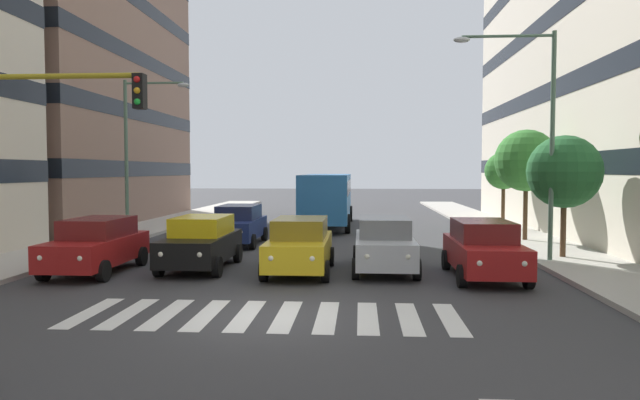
{
  "coord_description": "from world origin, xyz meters",
  "views": [
    {
      "loc": [
        -2.08,
        12.46,
        3.22
      ],
      "look_at": [
        -0.75,
        -6.33,
        2.26
      ],
      "focal_mm": 32.15,
      "sensor_mm": 36.0,
      "label": 1
    }
  ],
  "objects_px": {
    "car_2": "(300,245)",
    "street_tree_3": "(504,171)",
    "street_lamp_left": "(536,121)",
    "car_0": "(484,249)",
    "car_1": "(384,244)",
    "street_tree_1": "(564,172)",
    "street_lamp_right": "(137,141)",
    "bus_behind_traffic": "(328,194)",
    "car_4": "(97,245)",
    "car_row2_0": "(238,224)",
    "street_tree_2": "(526,161)",
    "car_3": "(201,242)"
  },
  "relations": [
    {
      "from": "street_lamp_left",
      "to": "car_0",
      "type": "bearing_deg",
      "value": 50.17
    },
    {
      "from": "car_3",
      "to": "car_0",
      "type": "bearing_deg",
      "value": 173.64
    },
    {
      "from": "car_0",
      "to": "bus_behind_traffic",
      "type": "xyz_separation_m",
      "value": [
        5.59,
        -15.68,
        0.97
      ]
    },
    {
      "from": "car_1",
      "to": "street_lamp_left",
      "type": "distance_m",
      "value": 6.82
    },
    {
      "from": "car_3",
      "to": "car_4",
      "type": "relative_size",
      "value": 1.0
    },
    {
      "from": "car_2",
      "to": "street_tree_3",
      "type": "bearing_deg",
      "value": -125.11
    },
    {
      "from": "bus_behind_traffic",
      "to": "street_lamp_left",
      "type": "relative_size",
      "value": 1.35
    },
    {
      "from": "car_row2_0",
      "to": "street_tree_1",
      "type": "relative_size",
      "value": 1.02
    },
    {
      "from": "car_1",
      "to": "bus_behind_traffic",
      "type": "distance_m",
      "value": 14.97
    },
    {
      "from": "bus_behind_traffic",
      "to": "street_lamp_left",
      "type": "bearing_deg",
      "value": 121.29
    },
    {
      "from": "car_1",
      "to": "street_lamp_left",
      "type": "xyz_separation_m",
      "value": [
        -5.21,
        -1.75,
        4.04
      ]
    },
    {
      "from": "car_2",
      "to": "bus_behind_traffic",
      "type": "height_order",
      "value": "bus_behind_traffic"
    },
    {
      "from": "bus_behind_traffic",
      "to": "car_3",
      "type": "bearing_deg",
      "value": 77.32
    },
    {
      "from": "street_tree_1",
      "to": "street_tree_3",
      "type": "relative_size",
      "value": 1.06
    },
    {
      "from": "car_row2_0",
      "to": "street_tree_2",
      "type": "bearing_deg",
      "value": -173.29
    },
    {
      "from": "car_3",
      "to": "street_lamp_left",
      "type": "distance_m",
      "value": 12.01
    },
    {
      "from": "car_4",
      "to": "street_lamp_right",
      "type": "xyz_separation_m",
      "value": [
        1.88,
        -8.09,
        3.67
      ]
    },
    {
      "from": "car_0",
      "to": "car_row2_0",
      "type": "distance_m",
      "value": 11.48
    },
    {
      "from": "street_tree_1",
      "to": "street_tree_2",
      "type": "height_order",
      "value": "street_tree_2"
    },
    {
      "from": "street_tree_2",
      "to": "street_lamp_right",
      "type": "bearing_deg",
      "value": 1.51
    },
    {
      "from": "street_lamp_right",
      "to": "street_tree_1",
      "type": "relative_size",
      "value": 1.66
    },
    {
      "from": "street_tree_1",
      "to": "street_tree_3",
      "type": "xyz_separation_m",
      "value": [
        -0.48,
        -10.6,
        0.02
      ]
    },
    {
      "from": "car_3",
      "to": "street_tree_3",
      "type": "bearing_deg",
      "value": -134.46
    },
    {
      "from": "car_3",
      "to": "car_4",
      "type": "height_order",
      "value": "same"
    },
    {
      "from": "car_1",
      "to": "street_tree_3",
      "type": "bearing_deg",
      "value": -117.8
    },
    {
      "from": "street_lamp_right",
      "to": "car_row2_0",
      "type": "bearing_deg",
      "value": 168.16
    },
    {
      "from": "car_2",
      "to": "car_3",
      "type": "distance_m",
      "value": 3.34
    },
    {
      "from": "car_1",
      "to": "car_row2_0",
      "type": "height_order",
      "value": "same"
    },
    {
      "from": "car_0",
      "to": "street_tree_3",
      "type": "relative_size",
      "value": 1.09
    },
    {
      "from": "car_1",
      "to": "street_lamp_left",
      "type": "height_order",
      "value": "street_lamp_left"
    },
    {
      "from": "car_3",
      "to": "car_4",
      "type": "distance_m",
      "value": 3.24
    },
    {
      "from": "street_lamp_right",
      "to": "street_tree_3",
      "type": "height_order",
      "value": "street_lamp_right"
    },
    {
      "from": "car_1",
      "to": "street_tree_1",
      "type": "distance_m",
      "value": 7.32
    },
    {
      "from": "car_2",
      "to": "car_row2_0",
      "type": "distance_m",
      "value": 7.48
    },
    {
      "from": "street_tree_1",
      "to": "car_3",
      "type": "bearing_deg",
      "value": 11.61
    },
    {
      "from": "car_0",
      "to": "bus_behind_traffic",
      "type": "relative_size",
      "value": 0.42
    },
    {
      "from": "car_3",
      "to": "street_lamp_right",
      "type": "height_order",
      "value": "street_lamp_right"
    },
    {
      "from": "car_row2_0",
      "to": "car_4",
      "type": "bearing_deg",
      "value": 66.87
    },
    {
      "from": "car_4",
      "to": "street_lamp_left",
      "type": "height_order",
      "value": "street_lamp_left"
    },
    {
      "from": "car_4",
      "to": "car_2",
      "type": "bearing_deg",
      "value": -176.36
    },
    {
      "from": "street_tree_3",
      "to": "street_lamp_right",
      "type": "bearing_deg",
      "value": 18.48
    },
    {
      "from": "car_0",
      "to": "car_row2_0",
      "type": "height_order",
      "value": "same"
    },
    {
      "from": "street_lamp_right",
      "to": "bus_behind_traffic",
      "type": "bearing_deg",
      "value": -137.82
    },
    {
      "from": "street_tree_1",
      "to": "car_row2_0",
      "type": "bearing_deg",
      "value": -16.02
    },
    {
      "from": "car_1",
      "to": "car_4",
      "type": "relative_size",
      "value": 1.0
    },
    {
      "from": "car_0",
      "to": "car_1",
      "type": "xyz_separation_m",
      "value": [
        2.93,
        -0.98,
        0.0
      ]
    },
    {
      "from": "car_2",
      "to": "street_tree_1",
      "type": "relative_size",
      "value": 1.02
    },
    {
      "from": "car_4",
      "to": "street_tree_3",
      "type": "distance_m",
      "value": 21.45
    },
    {
      "from": "street_tree_2",
      "to": "street_tree_3",
      "type": "bearing_deg",
      "value": -93.9
    },
    {
      "from": "car_row2_0",
      "to": "street_lamp_left",
      "type": "relative_size",
      "value": 0.57
    }
  ]
}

